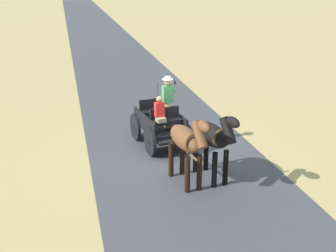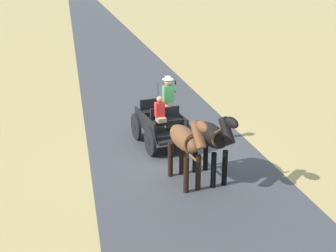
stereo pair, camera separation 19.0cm
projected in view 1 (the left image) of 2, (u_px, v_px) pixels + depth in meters
The scene contains 5 objects.
ground_plane at pixel (175, 154), 14.61m from camera, with size 200.00×200.00×0.00m, color tan.
road_surface at pixel (175, 154), 14.61m from camera, with size 5.64×160.00×0.01m, color #424247.
horse_drawn_carriage at pixel (161, 123), 15.05m from camera, with size 1.76×4.51×2.50m.
horse_near_side at pixel (213, 137), 12.38m from camera, with size 0.87×2.15×2.21m.
horse_off_side at pixel (187, 141), 12.09m from camera, with size 0.83×2.15×2.21m.
Camera 1 is at (3.33, 13.02, 5.80)m, focal length 46.87 mm.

